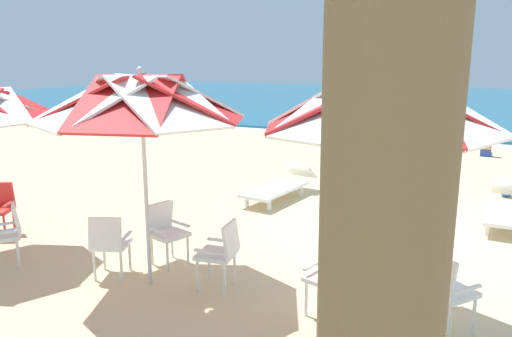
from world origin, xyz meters
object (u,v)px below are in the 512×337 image
beach_ball (507,191)px  beachgoer_seated (486,146)px  plastic_chair_3 (166,229)px  sun_lounger_1 (403,193)px  plastic_chair_2 (333,272)px  plastic_chair_1 (446,288)px  sun_lounger_2 (280,185)px  plastic_chair_4 (221,251)px  beach_umbrella_0 (380,108)px  sun_lounger_0 (507,208)px  plastic_chair_5 (109,242)px  plastic_chair_0 (376,327)px  beach_umbrella_1 (141,100)px  plastic_chair_6 (7,231)px

beach_ball → beachgoer_seated: (-0.53, 4.87, 0.16)m
plastic_chair_3 → sun_lounger_1: 4.94m
plastic_chair_2 → beachgoer_seated: beachgoer_seated is taller
plastic_chair_1 → sun_lounger_2: 5.29m
sun_lounger_1 → plastic_chair_4: bearing=-106.8°
beach_umbrella_0 → sun_lounger_1: (-0.49, 4.75, -2.06)m
beachgoer_seated → sun_lounger_0: bearing=-85.6°
plastic_chair_2 → plastic_chair_5: size_ratio=1.00×
plastic_chair_5 → beach_ball: 8.16m
sun_lounger_0 → sun_lounger_1: same height
plastic_chair_3 → sun_lounger_2: (0.11, 3.73, -0.22)m
sun_lounger_0 → plastic_chair_0: bearing=-101.5°
plastic_chair_4 → beach_ball: bearing=62.9°
plastic_chair_3 → plastic_chair_5: 0.81m
plastic_chair_1 → beach_umbrella_1: bearing=-172.7°
plastic_chair_6 → plastic_chair_5: bearing=11.7°
plastic_chair_6 → sun_lounger_2: 5.18m
beach_umbrella_1 → plastic_chair_5: bearing=-171.7°
plastic_chair_4 → sun_lounger_2: 4.18m
plastic_chair_4 → sun_lounger_0: (3.20, 4.38, -0.22)m
beach_umbrella_0 → beach_umbrella_1: (-2.76, -0.15, -0.01)m
sun_lounger_1 → plastic_chair_1: bearing=-75.0°
beach_umbrella_0 → sun_lounger_2: bearing=124.1°
plastic_chair_2 → beach_umbrella_1: 2.96m
plastic_chair_0 → plastic_chair_2: bearing=126.4°
sun_lounger_2 → plastic_chair_4: bearing=-76.6°
beach_umbrella_0 → plastic_chair_3: size_ratio=3.14×
plastic_chair_2 → sun_lounger_1: (-0.03, 4.60, -0.22)m
sun_lounger_2 → plastic_chair_0: bearing=-58.3°
sun_lounger_0 → beachgoer_seated: 6.80m
beach_umbrella_1 → sun_lounger_0: size_ratio=1.26×
plastic_chair_0 → beach_umbrella_1: (-3.00, 0.64, 1.83)m
plastic_chair_3 → plastic_chair_5: bearing=-117.4°
plastic_chair_2 → plastic_chair_6: 4.47m
beach_umbrella_1 → beachgoer_seated: size_ratio=2.94×
beach_umbrella_1 → sun_lounger_0: beach_umbrella_1 is taller
plastic_chair_5 → sun_lounger_0: 6.66m
sun_lounger_1 → sun_lounger_0: bearing=-7.1°
beach_umbrella_0 → beach_ball: (1.34, 6.44, -2.21)m
plastic_chair_6 → sun_lounger_1: plastic_chair_6 is taller
beach_umbrella_1 → sun_lounger_0: (4.08, 4.68, -2.05)m
beach_umbrella_0 → plastic_chair_4: (-1.88, 0.14, -1.85)m
plastic_chair_4 → beachgoer_seated: beachgoer_seated is taller
plastic_chair_6 → sun_lounger_1: 6.88m
sun_lounger_1 → plastic_chair_2: bearing=-89.6°
sun_lounger_0 → sun_lounger_1: 1.83m
plastic_chair_5 → sun_lounger_2: size_ratio=0.39×
beach_umbrella_1 → plastic_chair_5: size_ratio=3.14×
beach_umbrella_1 → plastic_chair_6: size_ratio=3.14×
beach_ball → beachgoer_seated: 4.90m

